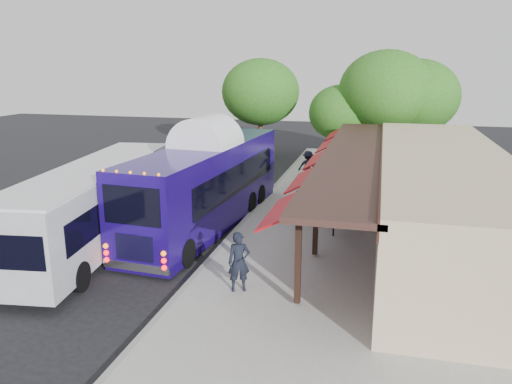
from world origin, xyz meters
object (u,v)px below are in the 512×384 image
Objects in this scene: ped_b at (301,199)px; ped_d at (308,167)px; coach_bus at (207,180)px; ped_c at (317,187)px; ped_a at (239,262)px; city_bus at (96,202)px; sign_board at (334,219)px.

ped_d is at bearing -70.43° from ped_b.
coach_bus is 6.37m from ped_c.
ped_a is (3.28, -6.36, -1.00)m from coach_bus.
ped_b is (7.46, 5.05, -0.72)m from city_bus.
coach_bus reaches higher than ped_c.
sign_board is at bearing 141.62° from ped_b.
coach_bus is 5.83m from sign_board.
ped_d reaches higher than ped_b.
city_bus is 6.39× the size of ped_a.
ped_d is (-0.05, 15.30, -0.01)m from ped_a.
ped_d is at bearing 91.71° from sign_board.
ped_a is 1.19× the size of ped_c.
ped_a reaches higher than ped_b.
coach_bus is 11.21× the size of sign_board.
coach_bus is 6.47× the size of ped_a.
ped_d is 1.72× the size of sign_board.
ped_b is 0.96× the size of ped_d.
city_bus reaches higher than ped_a.
coach_bus reaches higher than city_bus.
ped_c reaches higher than sign_board.
coach_bus reaches higher than ped_a.
ped_a reaches higher than ped_c.
ped_d is at bearing 54.00° from city_bus.
city_bus is 7.43m from ped_a.
ped_b reaches higher than sign_board.
coach_bus is at bearing 79.66° from ped_d.
coach_bus is 1.01× the size of city_bus.
ped_c is (7.82, 7.89, -0.83)m from city_bus.
sign_board is (2.40, 5.86, -0.21)m from ped_a.
coach_bus is 9.55m from ped_d.
sign_board is at bearing 45.39° from ped_a.
ped_a is 15.30m from ped_d.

